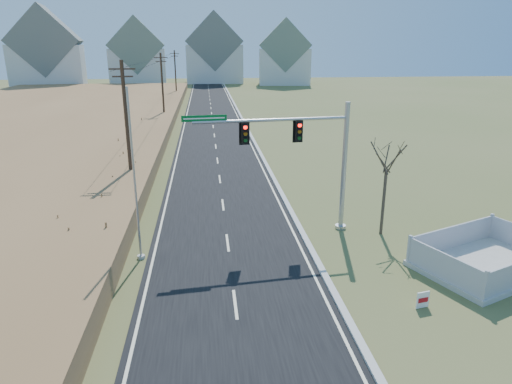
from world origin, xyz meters
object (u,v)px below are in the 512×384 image
object	(u,v)px
flagpole	(136,195)
fence_enclosure	(486,263)
traffic_signal_mast	(312,155)
open_sign	(423,300)
bare_tree	(388,155)

from	to	relation	value
flagpole	fence_enclosure	bearing A→B (deg)	-9.92
traffic_signal_mast	fence_enclosure	bearing A→B (deg)	-42.26
traffic_signal_mast	flagpole	bearing A→B (deg)	-170.54
fence_enclosure	flagpole	xyz separation A→B (m)	(-16.17, 2.83, 3.01)
traffic_signal_mast	open_sign	distance (m)	9.54
fence_enclosure	flagpole	size ratio (longest dim) A/B	0.90
traffic_signal_mast	open_sign	xyz separation A→B (m)	(2.72, -8.22, -4.02)
traffic_signal_mast	bare_tree	world-z (taller)	traffic_signal_mast
flagpole	bare_tree	world-z (taller)	flagpole
open_sign	flagpole	bearing A→B (deg)	142.26
fence_enclosure	bare_tree	distance (m)	7.00
bare_tree	flagpole	bearing A→B (deg)	-172.60
fence_enclosure	open_sign	distance (m)	5.37
traffic_signal_mast	fence_enclosure	world-z (taller)	traffic_signal_mast
open_sign	flagpole	world-z (taller)	flagpole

